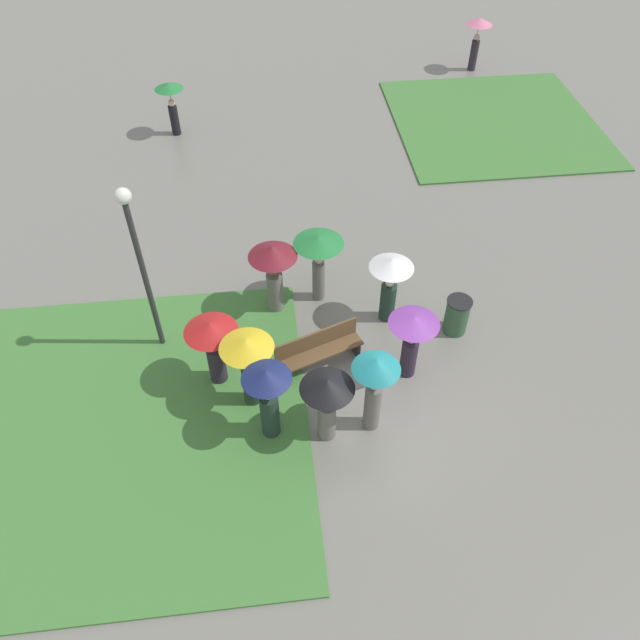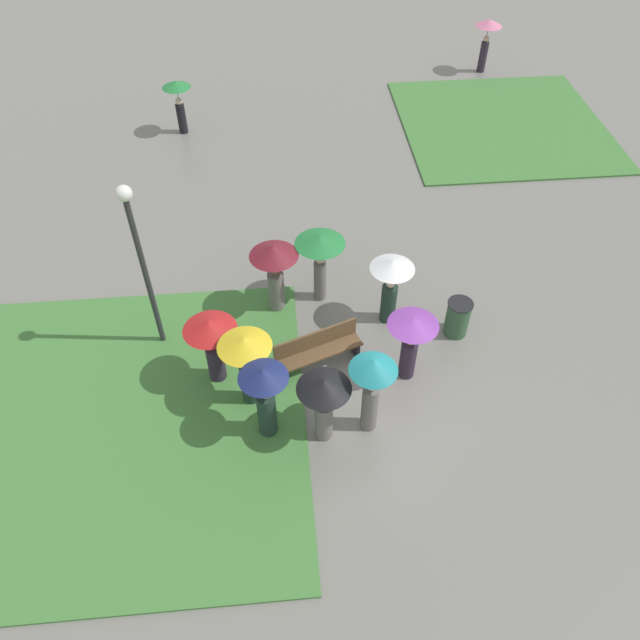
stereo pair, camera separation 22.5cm
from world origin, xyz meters
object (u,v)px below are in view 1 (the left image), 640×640
object	(u,v)px
crowd_person_green	(319,252)
trash_bin	(457,316)
crowd_person_purple	(412,334)
lone_walker_mid_plaza	(171,98)
park_bench	(318,349)
lone_walker_far_path	(478,32)
crowd_person_black	(327,397)
crowd_person_teal	(375,380)
crowd_person_red	(213,340)
lamp_post	(138,252)
crowd_person_white	(390,278)
crowd_person_navy	(268,394)
crowd_person_maroon	(273,265)
crowd_person_yellow	(248,359)

from	to	relation	value
crowd_person_green	trash_bin	bearing A→B (deg)	141.03
crowd_person_purple	lone_walker_mid_plaza	xyz separation A→B (m)	(-5.44, 10.85, 0.04)
crowd_person_purple	park_bench	bearing A→B (deg)	158.72
crowd_person_green	lone_walker_far_path	xyz separation A→B (m)	(7.26, 11.85, -0.03)
crowd_person_black	crowd_person_teal	distance (m)	0.95
crowd_person_green	crowd_person_red	world-z (taller)	crowd_person_green
crowd_person_purple	lone_walker_mid_plaza	distance (m)	12.14
park_bench	crowd_person_red	distance (m)	2.33
crowd_person_black	lamp_post	bearing A→B (deg)	72.24
crowd_person_purple	lone_walker_far_path	world-z (taller)	lone_walker_far_path
lamp_post	trash_bin	bearing A→B (deg)	-2.81
trash_bin	crowd_person_teal	size ratio (longest dim) A/B	0.46
crowd_person_white	crowd_person_navy	xyz separation A→B (m)	(-2.90, -2.92, 0.01)
crowd_person_maroon	crowd_person_green	xyz separation A→B (m)	(1.06, 0.29, 0.05)
trash_bin	crowd_person_red	bearing A→B (deg)	-170.98
trash_bin	crowd_person_green	xyz separation A→B (m)	(-3.01, 1.45, 0.97)
crowd_person_maroon	crowd_person_teal	world-z (taller)	crowd_person_teal
crowd_person_maroon	crowd_person_purple	xyz separation A→B (m)	(2.70, -2.29, -0.16)
crowd_person_maroon	crowd_person_navy	world-z (taller)	crowd_person_navy
lamp_post	crowd_person_maroon	bearing A→B (deg)	17.53
crowd_person_white	lone_walker_mid_plaza	bearing A→B (deg)	30.41
lamp_post	crowd_person_teal	bearing A→B (deg)	-31.93
crowd_person_purple	crowd_person_red	world-z (taller)	crowd_person_red
lamp_post	crowd_person_purple	xyz separation A→B (m)	(5.35, -1.45, -1.48)
crowd_person_yellow	crowd_person_teal	world-z (taller)	crowd_person_teal
crowd_person_yellow	lamp_post	bearing A→B (deg)	65.33
crowd_person_purple	crowd_person_red	xyz separation A→B (m)	(-4.06, 0.26, 0.05)
crowd_person_navy	crowd_person_purple	xyz separation A→B (m)	(3.03, 1.22, -0.04)
crowd_person_black	lone_walker_mid_plaza	size ratio (longest dim) A/B	0.99
crowd_person_purple	lone_walker_far_path	bearing A→B (deg)	61.63
crowd_person_purple	crowd_person_navy	bearing A→B (deg)	-165.09
lamp_post	crowd_person_maroon	distance (m)	3.08
crowd_person_white	crowd_person_green	bearing A→B (deg)	60.25
trash_bin	crowd_person_teal	world-z (taller)	crowd_person_teal
lone_walker_mid_plaza	crowd_person_purple	bearing A→B (deg)	-80.29
crowd_person_teal	lamp_post	bearing A→B (deg)	-105.85
lone_walker_far_path	crowd_person_yellow	bearing A→B (deg)	-151.22
crowd_person_green	crowd_person_teal	size ratio (longest dim) A/B	0.92
crowd_person_red	lone_walker_far_path	xyz separation A→B (m)	(9.68, 14.17, 0.14)
lamp_post	crowd_person_maroon	xyz separation A→B (m)	(2.65, 0.84, -1.33)
lone_walker_mid_plaza	crowd_person_navy	bearing A→B (deg)	-95.61
lamp_post	crowd_person_yellow	xyz separation A→B (m)	(1.98, -1.85, -1.35)
park_bench	crowd_person_black	world-z (taller)	crowd_person_black
park_bench	crowd_person_purple	world-z (taller)	crowd_person_purple
crowd_person_navy	lone_walker_far_path	distance (m)	17.88
park_bench	lamp_post	world-z (taller)	lamp_post
lamp_post	crowd_person_white	size ratio (longest dim) A/B	2.32
crowd_person_purple	crowd_person_yellow	distance (m)	3.39
crowd_person_black	crowd_person_red	distance (m)	2.70
park_bench	lone_walker_far_path	xyz separation A→B (m)	(7.50, 13.95, 0.94)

